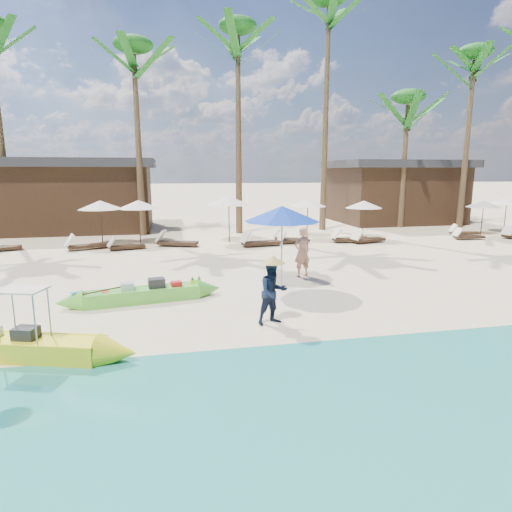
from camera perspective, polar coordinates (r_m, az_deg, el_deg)
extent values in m
plane|color=beige|center=(11.36, -1.09, -7.06)|extent=(240.00, 240.00, 0.00)
cube|color=tan|center=(6.93, 7.14, -19.77)|extent=(240.00, 4.50, 0.01)
cube|color=#59C13B|center=(12.32, -14.87, -5.07)|extent=(3.17, 1.12, 0.37)
cube|color=white|center=(12.31, -14.88, -4.99)|extent=(2.72, 0.87, 0.17)
cube|color=#262628|center=(12.29, -13.11, -3.70)|extent=(0.49, 0.41, 0.34)
cube|color=silver|center=(12.27, -16.78, -4.07)|extent=(0.39, 0.34, 0.28)
cube|color=red|center=(12.33, -10.58, -3.85)|extent=(0.33, 0.29, 0.22)
cylinder|color=red|center=(12.28, -19.50, -4.69)|extent=(0.22, 0.22, 0.09)
cylinder|color=#262628|center=(12.18, -20.65, -4.91)|extent=(0.20, 0.20, 0.08)
sphere|color=#C8C47D|center=(12.23, -22.05, -4.72)|extent=(0.18, 0.18, 0.18)
cylinder|color=yellow|center=(12.55, -8.47, -3.61)|extent=(0.14, 0.14, 0.18)
cylinder|color=yellow|center=(12.59, -7.59, -3.53)|extent=(0.14, 0.14, 0.18)
cube|color=yellow|center=(9.66, -29.23, -10.64)|extent=(3.41, 1.69, 0.40)
cube|color=white|center=(9.65, -29.24, -10.53)|extent=(2.91, 1.36, 0.18)
cube|color=#262628|center=(9.45, -28.32, -9.28)|extent=(0.51, 0.45, 0.32)
cube|color=#F4E6CE|center=(9.19, -28.85, -3.95)|extent=(0.99, 0.81, 0.03)
imported|color=tan|center=(14.67, 6.17, 0.54)|extent=(0.72, 0.58, 1.72)
imported|color=#121C34|center=(10.10, 2.27, -4.88)|extent=(0.87, 0.76, 1.53)
cylinder|color=#99999E|center=(13.32, 3.44, 1.11)|extent=(0.05, 0.05, 2.46)
cone|color=#1237AC|center=(13.18, 3.50, 5.65)|extent=(2.35, 2.35, 0.48)
cube|color=#332215|center=(22.54, -30.81, 0.90)|extent=(1.73, 1.05, 0.12)
cylinder|color=#332215|center=(22.24, -19.92, 4.09)|extent=(0.05, 0.05, 2.12)
cone|color=#F4E6CE|center=(22.16, -20.08, 6.42)|extent=(2.12, 2.12, 0.42)
cube|color=#332215|center=(21.33, -21.34, 1.28)|extent=(1.97, 1.18, 0.13)
cube|color=#F4E6CE|center=(21.17, -23.61, 1.95)|extent=(0.59, 0.71, 0.55)
cube|color=#332215|center=(20.65, -16.79, 1.20)|extent=(1.66, 0.88, 0.11)
cube|color=#F4E6CE|center=(20.51, -18.76, 1.81)|extent=(0.47, 0.58, 0.46)
cylinder|color=#332215|center=(22.24, -15.27, 4.34)|extent=(0.05, 0.05, 2.10)
cone|color=#F4E6CE|center=(22.16, -15.39, 6.65)|extent=(2.10, 2.10, 0.42)
cube|color=#332215|center=(20.97, -10.36, 1.72)|extent=(2.00, 1.20, 0.13)
cube|color=#F4E6CE|center=(21.18, -12.57, 2.65)|extent=(0.60, 0.72, 0.56)
cylinder|color=#332215|center=(21.91, -3.62, 4.85)|extent=(0.06, 0.06, 2.28)
cone|color=#F4E6CE|center=(21.83, -3.65, 7.41)|extent=(2.28, 2.28, 0.46)
cube|color=#332215|center=(20.67, 0.75, 1.77)|extent=(1.96, 0.88, 0.13)
cube|color=#F4E6CE|center=(20.33, -1.46, 2.56)|extent=(0.51, 0.67, 0.55)
cube|color=#332215|center=(21.58, 5.13, 2.04)|extent=(1.59, 0.71, 0.11)
cube|color=#F4E6CE|center=(21.26, 3.50, 2.66)|extent=(0.41, 0.54, 0.45)
cylinder|color=#332215|center=(23.76, 6.87, 4.98)|extent=(0.05, 0.05, 2.02)
cone|color=#F4E6CE|center=(23.68, 6.92, 7.07)|extent=(2.02, 2.02, 0.40)
cube|color=#332215|center=(22.03, 4.66, 2.26)|extent=(1.70, 1.02, 0.11)
cube|color=#F4E6CE|center=(22.03, 2.82, 3.03)|extent=(0.51, 0.61, 0.47)
cube|color=#332215|center=(22.35, 12.54, 2.20)|extent=(1.85, 0.68, 0.13)
cube|color=#F4E6CE|center=(22.03, 10.63, 2.99)|extent=(0.44, 0.61, 0.53)
cylinder|color=#332215|center=(23.76, 14.08, 4.66)|extent=(0.05, 0.05, 1.97)
cone|color=#F4E6CE|center=(23.68, 14.18, 6.69)|extent=(1.97, 1.97, 0.39)
cube|color=#332215|center=(22.41, 14.79, 2.10)|extent=(1.85, 0.99, 0.12)
cube|color=#F4E6CE|center=(21.87, 13.30, 2.78)|extent=(0.52, 0.65, 0.51)
cylinder|color=#332215|center=(27.44, 27.93, 4.46)|extent=(0.05, 0.05, 1.90)
cone|color=#F4E6CE|center=(27.38, 28.09, 6.16)|extent=(1.90, 1.90, 0.38)
cube|color=#332215|center=(27.03, 26.07, 2.80)|extent=(1.63, 0.86, 0.11)
cube|color=#F4E6CE|center=(26.72, 24.78, 3.42)|extent=(0.46, 0.57, 0.45)
cube|color=#332215|center=(25.45, 26.53, 2.30)|extent=(1.59, 0.65, 0.11)
cube|color=#F4E6CE|center=(25.05, 25.27, 2.92)|extent=(0.39, 0.53, 0.45)
cylinder|color=#332215|center=(29.15, 30.30, 4.67)|extent=(0.05, 0.05, 2.02)
cone|color=#F4E6CE|center=(29.09, 30.47, 6.37)|extent=(2.02, 2.02, 0.40)
cube|color=#F4E6CE|center=(26.61, 30.56, 2.97)|extent=(0.53, 0.65, 0.51)
cone|color=brown|center=(27.10, -30.92, 13.67)|extent=(0.40, 0.40, 10.89)
cone|color=brown|center=(24.95, -15.41, 14.22)|extent=(0.40, 0.40, 10.08)
ellipsoid|color=#186219|center=(25.75, -16.05, 25.47)|extent=(2.08, 2.08, 0.88)
cone|color=brown|center=(25.05, -2.35, 15.95)|extent=(0.40, 0.40, 11.26)
ellipsoid|color=#186219|center=(26.12, -2.46, 28.35)|extent=(2.08, 2.08, 0.88)
cone|color=brown|center=(26.88, 9.26, 17.53)|extent=(0.40, 0.40, 13.16)
cone|color=brown|center=(29.18, 19.14, 11.55)|extent=(0.40, 0.40, 8.07)
ellipsoid|color=#186219|center=(29.52, 19.67, 19.39)|extent=(2.08, 2.08, 0.88)
cone|color=brown|center=(30.62, 26.30, 13.39)|extent=(0.40, 0.40, 10.64)
ellipsoid|color=#186219|center=(31.37, 27.21, 23.09)|extent=(2.08, 2.08, 0.88)
cube|color=#332215|center=(28.78, -24.03, 6.95)|extent=(10.00, 6.00, 3.80)
cube|color=#2D2D33|center=(28.74, -24.38, 11.22)|extent=(10.80, 6.60, 0.50)
cube|color=#332215|center=(32.38, 17.97, 7.74)|extent=(8.00, 6.00, 3.80)
cube|color=#2D2D33|center=(32.34, 18.20, 11.54)|extent=(8.80, 6.60, 0.50)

